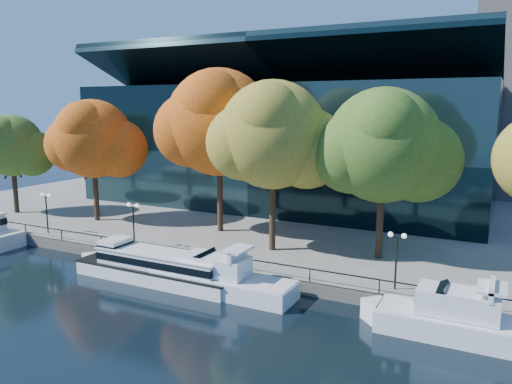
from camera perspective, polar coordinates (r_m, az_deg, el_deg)
The scene contains 15 objects.
ground at distance 38.98m, azimuth -9.78°, elevation -10.60°, with size 160.00×160.00×0.00m, color black.
promenade at distance 70.32m, azimuth 8.21°, elevation -0.96°, with size 90.00×67.08×1.00m.
railing at distance 40.87m, azimuth -7.12°, elevation -6.70°, with size 88.20×0.08×0.99m.
convention_building at distance 66.45m, azimuth 3.81°, elevation 5.47°, with size 50.00×24.57×21.43m.
tour_boat at distance 40.26m, azimuth -11.73°, elevation -8.16°, with size 15.15×3.38×2.87m.
cruiser_near at distance 37.21m, azimuth -4.56°, elevation -9.68°, with size 12.26×3.16×3.55m.
cruiser_far at distance 32.40m, azimuth 22.01°, elevation -13.28°, with size 11.37×3.15×3.72m.
tree_0 at distance 64.71m, azimuth -26.10°, elevation 4.66°, with size 9.01×7.39×11.58m.
tree_1 at distance 56.82m, azimuth -18.04°, elevation 5.61°, with size 10.62×8.71×13.26m.
tree_2 at distance 49.24m, azimuth -4.07°, elevation 7.68°, with size 13.14×10.77×16.18m.
tree_3 at distance 42.42m, azimuth 2.13°, elevation 6.28°, with size 11.58×9.50×14.73m.
tree_4 at distance 41.40m, azimuth 14.56°, elevation 4.90°, with size 11.62×9.53×14.03m.
lamp_0 at distance 53.44m, azimuth -22.86°, elevation -1.24°, with size 1.26×0.36×4.03m.
lamp_1 at distance 45.65m, azimuth -13.86°, elevation -2.52°, with size 1.26×0.36×4.03m.
lamp_2 at distance 35.48m, azimuth 15.79°, elevation -6.13°, with size 1.26×0.36×4.03m.
Camera 1 is at (22.17, -29.09, 13.48)m, focal length 35.00 mm.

